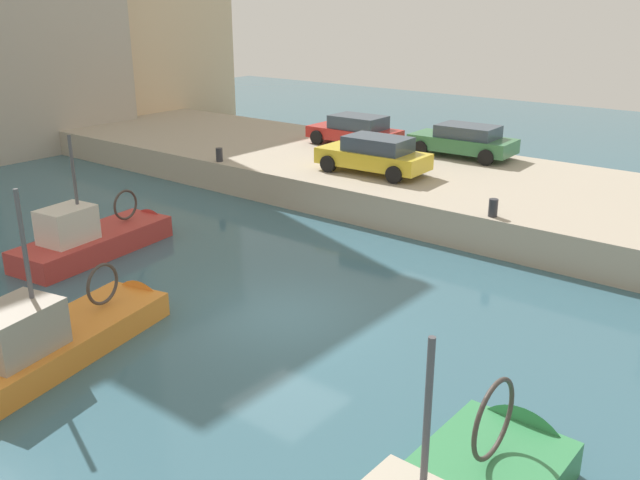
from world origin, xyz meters
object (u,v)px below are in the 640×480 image
at_px(parked_car_green, 464,140).
at_px(mooring_bollard_south, 493,208).
at_px(fishing_boat_red, 102,246).
at_px(mooring_bollard_mid, 219,155).
at_px(parked_car_red, 356,130).
at_px(fishing_boat_orange, 66,345).
at_px(parked_car_yellow, 374,154).

height_order(parked_car_green, mooring_bollard_south, parked_car_green).
distance_m(fishing_boat_red, mooring_bollard_mid, 7.87).
bearing_deg(parked_car_red, fishing_boat_red, 179.72).
bearing_deg(fishing_boat_orange, parked_car_green, -0.12).
relative_size(parked_car_green, mooring_bollard_mid, 7.98).
bearing_deg(parked_car_red, fishing_boat_orange, -164.69).
distance_m(parked_car_yellow, mooring_bollard_south, 6.37).
xyz_separation_m(fishing_boat_red, parked_car_green, (14.37, -5.00, 1.74)).
bearing_deg(parked_car_red, mooring_bollard_mid, 158.19).
xyz_separation_m(parked_car_green, mooring_bollard_mid, (-6.99, 7.38, -0.42)).
height_order(fishing_boat_orange, parked_car_green, fishing_boat_orange).
height_order(parked_car_red, parked_car_yellow, parked_car_yellow).
bearing_deg(parked_car_red, parked_car_yellow, -136.67).
bearing_deg(parked_car_yellow, fishing_boat_orange, -174.80).
bearing_deg(parked_car_green, mooring_bollard_mid, 133.43).
distance_m(mooring_bollard_south, mooring_bollard_mid, 12.00).
height_order(mooring_bollard_south, mooring_bollard_mid, same).
bearing_deg(fishing_boat_orange, parked_car_red, 15.31).
relative_size(fishing_boat_orange, mooring_bollard_south, 12.29).
relative_size(fishing_boat_red, parked_car_green, 1.38).
bearing_deg(parked_car_yellow, fishing_boat_red, 159.10).
distance_m(parked_car_red, mooring_bollard_south, 11.35).
distance_m(parked_car_green, mooring_bollard_south, 8.39).
bearing_deg(parked_car_green, parked_car_yellow, 164.40).
xyz_separation_m(parked_car_green, mooring_bollard_south, (-6.99, -4.62, -0.42)).
bearing_deg(parked_car_red, parked_car_green, -79.90).
distance_m(fishing_boat_red, mooring_bollard_south, 12.20).
height_order(parked_car_green, mooring_bollard_mid, parked_car_green).
height_order(fishing_boat_red, parked_car_red, fishing_boat_red).
height_order(fishing_boat_red, mooring_bollard_mid, fishing_boat_red).
bearing_deg(mooring_bollard_south, parked_car_yellow, 69.09).
distance_m(fishing_boat_orange, fishing_boat_red, 6.63).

